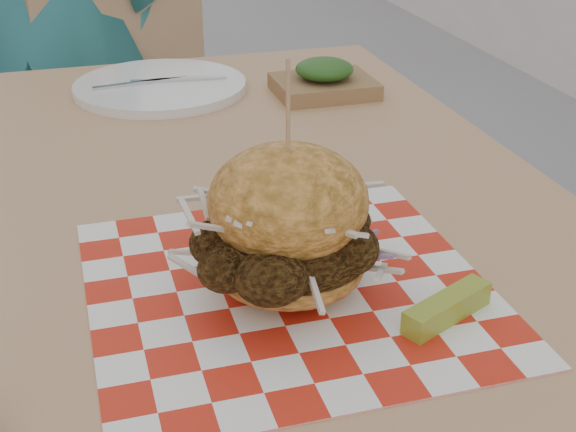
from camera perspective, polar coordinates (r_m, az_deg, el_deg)
The scene contains 7 objects.
patio_table at distance 0.94m, azimuth -4.96°, elevation -3.53°, with size 0.80×1.20×0.75m.
patio_chair at distance 1.92m, azimuth -12.06°, elevation 8.34°, with size 0.52×0.53×0.95m.
paper_liner at distance 0.74m, azimuth -0.00°, elevation -5.11°, with size 0.36×0.36×0.00m, color red.
sandwich at distance 0.71m, azimuth -0.00°, elevation -0.97°, with size 0.19×0.19×0.21m.
pickle_spear at distance 0.70m, azimuth 11.25°, elevation -6.43°, with size 0.10×0.02×0.02m, color #A1AA31.
place_setting at distance 1.29m, azimuth -9.08°, elevation 9.08°, with size 0.27×0.27×0.02m.
kraft_tray at distance 1.26m, azimuth 2.59°, elevation 9.64°, with size 0.15×0.12×0.06m.
Camera 1 is at (-0.19, -0.87, 1.14)m, focal length 50.00 mm.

